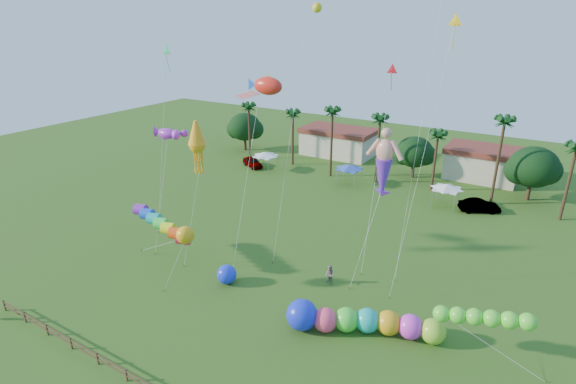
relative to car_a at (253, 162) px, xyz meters
The scene contains 19 objects.
ground 43.11m from the car_a, 57.84° to the right, with size 160.00×160.00×0.00m, color #285116.
tree_line 27.77m from the car_a, 15.82° to the left, with size 69.46×8.91×11.00m.
buildings_row 24.05m from the car_a, 34.25° to the left, with size 35.00×7.00×4.00m.
tent_row 17.06m from the car_a, ahead, with size 31.00×4.00×0.60m.
car_a is the anchor object (origin of this frame).
car_b 35.10m from the car_a, ahead, with size 1.72×4.92×1.62m, color #4C4C54.
spectator_b 36.05m from the car_a, 43.14° to the right, with size 0.89×0.69×1.83m, color gray.
caterpillar_inflatable 43.12m from the car_a, 43.54° to the right, with size 11.80×6.30×2.48m.
blue_ball 34.65m from the car_a, 58.36° to the right, with size 1.81×1.81×1.81m, color #1B34F7.
rainbow_tube 32.33m from the car_a, 68.97° to the right, with size 9.25×1.87×4.20m.
green_worm 46.69m from the car_a, 37.49° to the right, with size 10.49×1.87×3.84m.
orange_ball_kite 35.45m from the car_a, 63.87° to the right, with size 2.46×3.03×5.93m.
merman_kite 37.66m from the car_a, 35.84° to the right, with size 2.80×4.38×13.78m.
fish_kite 34.51m from the car_a, 50.99° to the right, with size 4.28×5.70×18.18m.
squid_kite 31.12m from the car_a, 64.15° to the right, with size 2.17×4.27×14.09m.
lobster_kite 29.66m from the car_a, 71.82° to the right, with size 4.27×4.74×12.92m.
delta_kite_red 37.71m from the car_a, 32.25° to the right, with size 1.11×4.15×19.18m.
delta_kite_yellow 44.52m from the car_a, 30.78° to the right, with size 2.40×4.33×23.24m.
delta_kite_green 29.73m from the car_a, 75.47° to the right, with size 1.57×3.29×20.34m.
Camera 1 is at (18.60, -20.50, 22.94)m, focal length 28.00 mm.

